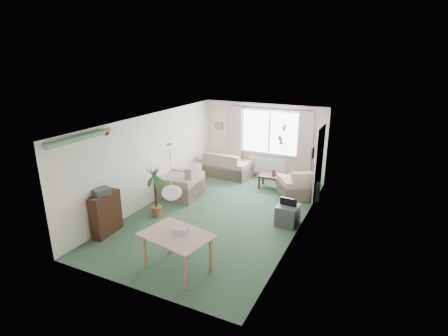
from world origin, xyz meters
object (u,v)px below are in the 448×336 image
at_px(coffee_table, 274,182).
at_px(tv_cube, 288,215).
at_px(armchair_left, 181,180).
at_px(armchair_corner, 297,183).
at_px(bookshelf, 106,214).
at_px(pet_bed, 304,194).
at_px(houseplant, 155,191).
at_px(dining_table, 177,253).
at_px(sofa, 226,164).

xyz_separation_m(coffee_table, tv_cube, (1.03, -2.10, 0.04)).
bearing_deg(armchair_left, armchair_corner, 110.69).
distance_m(bookshelf, pet_bed, 5.35).
height_order(armchair_corner, bookshelf, bookshelf).
bearing_deg(bookshelf, houseplant, 65.13).
relative_size(bookshelf, dining_table, 0.82).
relative_size(bookshelf, houseplant, 0.70).
distance_m(sofa, bookshelf, 4.75).
bearing_deg(sofa, coffee_table, 171.46).
height_order(armchair_left, pet_bed, armchair_left).
bearing_deg(armchair_left, coffee_table, 124.59).
relative_size(sofa, coffee_table, 1.83).
bearing_deg(pet_bed, armchair_corner, -149.44).
xyz_separation_m(armchair_corner, coffee_table, (-0.80, 0.36, -0.22)).
relative_size(armchair_left, dining_table, 0.93).
height_order(sofa, dining_table, sofa).
bearing_deg(houseplant, dining_table, -44.66).
relative_size(armchair_corner, pet_bed, 1.40).
distance_m(houseplant, dining_table, 2.45).
bearing_deg(houseplant, sofa, 85.55).
height_order(coffee_table, dining_table, dining_table).
xyz_separation_m(houseplant, pet_bed, (3.02, 2.82, -0.61)).
bearing_deg(coffee_table, bookshelf, -120.32).
bearing_deg(houseplant, tv_cube, 17.75).
height_order(bookshelf, tv_cube, bookshelf).
xyz_separation_m(sofa, dining_table, (1.46, -5.19, -0.04)).
bearing_deg(dining_table, bookshelf, 167.23).
xyz_separation_m(armchair_left, bookshelf, (-0.34, -2.54, -0.01)).
height_order(tv_cube, pet_bed, tv_cube).
distance_m(coffee_table, houseplant, 3.73).
bearing_deg(coffee_table, houseplant, -123.50).
relative_size(sofa, dining_table, 1.40).
bearing_deg(bookshelf, armchair_left, 78.72).
relative_size(coffee_table, tv_cube, 1.67).
bearing_deg(bookshelf, sofa, 77.37).
height_order(armchair_corner, armchair_left, armchair_left).
relative_size(dining_table, tv_cube, 2.18).
height_order(houseplant, dining_table, houseplant).
xyz_separation_m(tv_cube, pet_bed, (-0.05, 1.84, -0.17)).
height_order(sofa, tv_cube, sofa).
bearing_deg(coffee_table, armchair_left, -141.07).
relative_size(armchair_left, tv_cube, 2.02).
bearing_deg(pet_bed, bookshelf, -130.87).
distance_m(armchair_corner, tv_cube, 1.76).
bearing_deg(dining_table, houseplant, 135.34).
bearing_deg(sofa, dining_table, 109.82).
xyz_separation_m(armchair_left, dining_table, (1.86, -3.04, -0.12)).
xyz_separation_m(coffee_table, houseplant, (-2.04, -3.08, 0.48)).
bearing_deg(sofa, armchair_corner, 167.65).
height_order(sofa, armchair_left, armchair_left).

